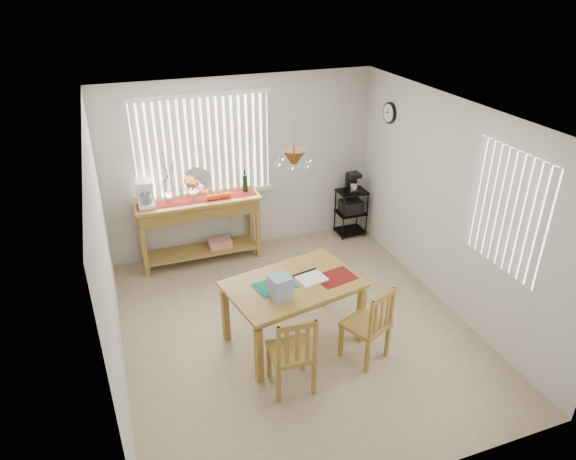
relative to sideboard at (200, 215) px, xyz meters
name	(u,v)px	position (x,y,z in m)	size (l,w,h in m)	color
ground	(296,328)	(0.72, -1.98, -0.74)	(4.00, 4.50, 0.01)	tan
room_shell	(296,200)	(0.73, -1.97, 0.95)	(4.20, 4.70, 2.70)	beige
sideboard	(200,215)	(0.00, 0.00, 0.00)	(1.75, 0.49, 0.98)	#A27E37
sideboard_items	(177,192)	(-0.28, 0.02, 0.40)	(1.66, 0.42, 0.75)	maroon
wire_cart	(351,208)	(2.42, 0.02, -0.28)	(0.44, 0.36, 0.76)	black
cart_items	(352,182)	(2.42, 0.02, 0.16)	(0.18, 0.21, 0.31)	black
dining_table	(293,289)	(0.62, -2.16, -0.05)	(1.61, 1.20, 0.78)	#A27E37
table_items	(288,285)	(0.51, -2.31, 0.13)	(1.19, 0.53, 0.25)	#14755D
chair_left	(292,353)	(0.34, -2.90, -0.28)	(0.46, 0.46, 0.94)	#A27E37
chair_right	(369,325)	(1.28, -2.75, -0.29)	(0.56, 0.56, 0.92)	#A27E37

